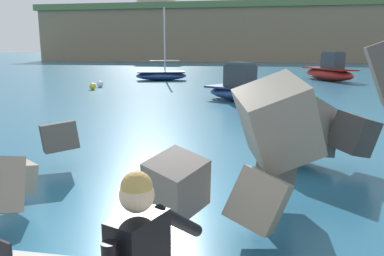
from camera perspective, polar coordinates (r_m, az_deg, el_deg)
name	(u,v)px	position (r m, az deg, el deg)	size (l,w,h in m)	color
ground_plane	(160,216)	(6.58, -4.68, -12.77)	(400.00, 400.00, 0.00)	#235B7A
breakwater_jetty	(161,121)	(7.17, -4.50, 1.07)	(31.25, 6.42, 3.59)	#4C4944
boat_near_right	(329,71)	(34.97, 19.44, 7.81)	(4.29, 6.25, 2.42)	maroon
boat_mid_left	(161,75)	(33.46, -4.52, 7.73)	(4.69, 3.21, 5.98)	navy
boat_mid_centre	(244,89)	(20.55, 7.62, 5.66)	(4.79, 4.02, 1.99)	navy
mooring_buoy_inner	(93,86)	(26.62, -14.34, 5.93)	(0.44, 0.44, 0.44)	yellow
mooring_buoy_middle	(100,84)	(28.15, -13.30, 6.27)	(0.44, 0.44, 0.44)	silver
headland_bluff	(236,35)	(94.47, 6.43, 13.40)	(79.70, 38.08, 11.32)	#847056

